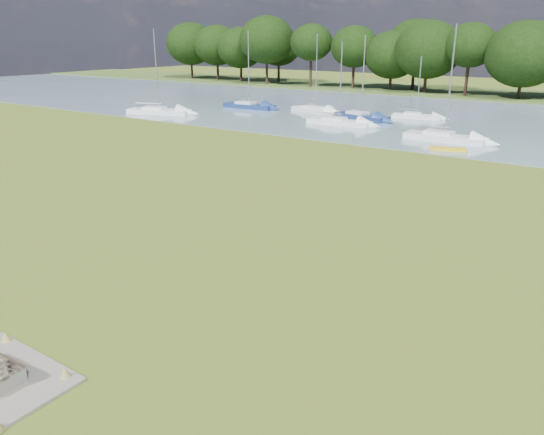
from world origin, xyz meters
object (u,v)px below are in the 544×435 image
Objects in this scene: sailboat_4 at (444,135)px; sailboat_1 at (416,115)px; kayak at (448,149)px; sailboat_7 at (249,104)px; sailboat_3 at (338,120)px; sailboat_0 at (158,110)px; sailboat_2 at (361,115)px; sailboat_6 at (315,109)px.

sailboat_1 is at bearing 120.90° from sailboat_4.
kayak is 0.30× the size of sailboat_7.
sailboat_4 is at bearing -16.45° from sailboat_3.
sailboat_0 is 30.48m from sailboat_1.
sailboat_7 is at bearing 164.35° from sailboat_4.
sailboat_0 is (-35.64, 1.97, 0.37)m from kayak.
sailboat_7 is (-16.23, 0.52, 0.01)m from sailboat_2.
sailboat_3 is (-13.81, 7.03, 0.31)m from kayak.
sailboat_1 is 13.71m from sailboat_4.
sailboat_7 is (-9.05, -1.58, 0.08)m from sailboat_6.
sailboat_2 is 14.13m from sailboat_4.
kayak is 0.34× the size of sailboat_3.
sailboat_2 is 0.94× the size of sailboat_7.
sailboat_6 is 0.96× the size of sailboat_7.
sailboat_1 is 21.49m from sailboat_7.
sailboat_1 is 12.30m from sailboat_6.
sailboat_4 reaches higher than sailboat_2.
sailboat_0 is 1.06× the size of sailboat_6.
sailboat_6 is at bearing 179.88° from sailboat_1.
kayak is 0.29× the size of sailboat_0.
kayak is 0.32× the size of sailboat_2.
sailboat_0 is at bearing -169.95° from sailboat_3.
kayak is 0.42× the size of sailboat_1.
sailboat_7 is at bearing 138.81° from kayak.
kayak is at bearing -26.20° from sailboat_2.
kayak is at bearing -15.29° from sailboat_6.
sailboat_6 reaches higher than sailboat_2.
sailboat_0 is 22.40m from sailboat_3.
kayak is 32.19m from sailboat_7.
kayak is at bearing -29.96° from sailboat_3.
sailboat_2 is (22.14, 9.84, -0.00)m from sailboat_0.
sailboat_4 is 29.26m from sailboat_7.
sailboat_3 is at bearing -78.81° from sailboat_2.
sailboat_3 is 16.78m from sailboat_7.
sailboat_4 is (12.17, -2.91, 0.06)m from sailboat_3.
sailboat_7 is (-15.92, 5.30, 0.06)m from sailboat_3.
sailboat_1 is 0.74× the size of sailboat_6.
sailboat_6 is at bearing 19.36° from sailboat_0.
sailboat_7 is at bearing -151.45° from sailboat_6.
sailboat_7 is at bearing -179.98° from sailboat_1.
sailboat_0 is 1.43× the size of sailboat_1.
sailboat_4 is (33.99, 2.15, 0.01)m from sailboat_0.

